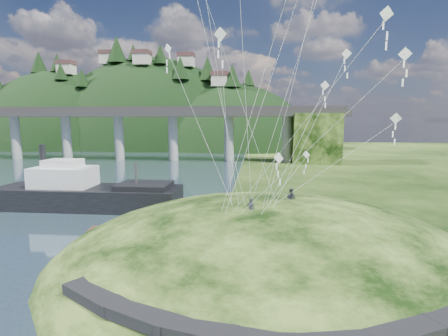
{
  "coord_description": "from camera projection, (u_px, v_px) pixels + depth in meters",
  "views": [
    {
      "loc": [
        7.06,
        -24.73,
        11.24
      ],
      "look_at": [
        4.0,
        6.0,
        7.0
      ],
      "focal_mm": 28.0,
      "sensor_mm": 36.0,
      "label": 1
    }
  ],
  "objects": [
    {
      "name": "kite_swarm",
      "position": [
        290.0,
        23.0,
        23.88
      ],
      "size": [
        18.06,
        17.61,
        20.57
      ],
      "color": "white",
      "rests_on": "ground"
    },
    {
      "name": "ground",
      "position": [
        164.0,
        269.0,
        26.6
      ],
      "size": [
        320.0,
        320.0,
        0.0
      ],
      "primitive_type": "plane",
      "color": "black",
      "rests_on": "ground"
    },
    {
      "name": "bridge",
      "position": [
        138.0,
        126.0,
        96.95
      ],
      "size": [
        160.0,
        11.0,
        15.0
      ],
      "color": "#2D2B2B",
      "rests_on": "ground"
    },
    {
      "name": "far_ridge",
      "position": [
        142.0,
        163.0,
        152.33
      ],
      "size": [
        153.0,
        70.0,
        94.5
      ],
      "color": "black",
      "rests_on": "ground"
    },
    {
      "name": "grass_hill",
      "position": [
        269.0,
        280.0,
        27.99
      ],
      "size": [
        36.0,
        32.0,
        13.0
      ],
      "color": "black",
      "rests_on": "ground"
    },
    {
      "name": "wooden_dock",
      "position": [
        162.0,
        229.0,
        34.77
      ],
      "size": [
        14.48,
        4.63,
        1.02
      ],
      "color": "#392217",
      "rests_on": "ground"
    },
    {
      "name": "work_barge",
      "position": [
        85.0,
        192.0,
        44.75
      ],
      "size": [
        23.39,
        6.46,
        8.18
      ],
      "color": "black",
      "rests_on": "ground"
    },
    {
      "name": "kite_flyers",
      "position": [
        280.0,
        191.0,
        27.24
      ],
      "size": [
        4.01,
        4.48,
        1.71
      ],
      "color": "#242430",
      "rests_on": "ground"
    },
    {
      "name": "footpath",
      "position": [
        265.0,
        322.0,
        15.98
      ],
      "size": [
        22.29,
        5.84,
        0.83
      ],
      "color": "black",
      "rests_on": "ground"
    }
  ]
}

